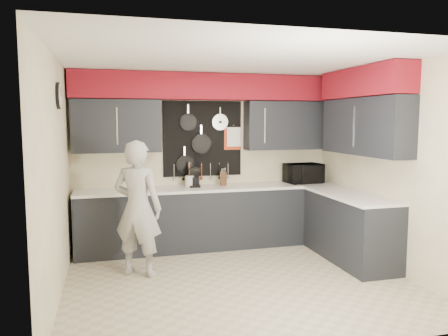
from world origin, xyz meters
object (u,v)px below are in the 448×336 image
object	(u,v)px
microwave	(303,173)
coffee_maker	(195,177)
knife_block	(223,179)
utensil_crock	(190,181)
person	(138,208)

from	to	relation	value
microwave	coffee_maker	distance (m)	1.74
microwave	knife_block	xyz separation A→B (m)	(-1.29, 0.06, -0.05)
utensil_crock	person	distance (m)	1.31
microwave	utensil_crock	bearing A→B (deg)	172.83
coffee_maker	person	world-z (taller)	person
microwave	person	size ratio (longest dim) A/B	0.33
knife_block	person	distance (m)	1.69
knife_block	utensil_crock	world-z (taller)	knife_block
utensil_crock	coffee_maker	size ratio (longest dim) A/B	0.58
knife_block	person	world-z (taller)	person
microwave	coffee_maker	size ratio (longest dim) A/B	1.89
microwave	knife_block	size ratio (longest dim) A/B	2.62
person	utensil_crock	bearing A→B (deg)	-101.17
knife_block	utensil_crock	xyz separation A→B (m)	(-0.52, 0.00, -0.02)
coffee_maker	utensil_crock	bearing A→B (deg)	-170.71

